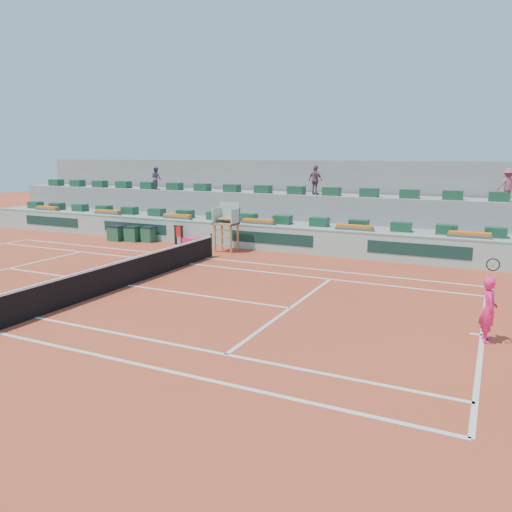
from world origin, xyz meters
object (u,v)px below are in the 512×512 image
(player_bag, at_px, (191,241))
(umpire_chair, at_px, (227,220))
(drink_cooler_a, at_px, (148,234))
(tennis_player, at_px, (489,309))

(player_bag, xyz_separation_m, umpire_chair, (2.55, -0.59, 1.35))
(umpire_chair, bearing_deg, drink_cooler_a, 175.32)
(umpire_chair, bearing_deg, player_bag, 166.90)
(player_bag, height_order, umpire_chair, umpire_chair)
(umpire_chair, distance_m, drink_cooler_a, 5.35)
(drink_cooler_a, bearing_deg, umpire_chair, -4.68)
(umpire_chair, height_order, tennis_player, umpire_chair)
(tennis_player, bearing_deg, umpire_chair, 146.44)
(player_bag, height_order, drink_cooler_a, drink_cooler_a)
(player_bag, bearing_deg, tennis_player, -30.44)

